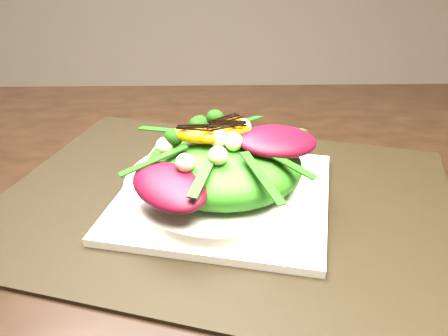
{
  "coord_description": "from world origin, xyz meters",
  "views": [
    {
      "loc": [
        0.28,
        -0.5,
        1.06
      ],
      "look_at": [
        0.29,
        -0.01,
        0.8
      ],
      "focal_mm": 38.0,
      "sensor_mm": 36.0,
      "label": 1
    }
  ],
  "objects_px": {
    "salad_bowl": "(224,185)",
    "lettuce_mound": "(224,165)",
    "orange_segment": "(221,128)",
    "plate_base": "(224,195)",
    "placemat": "(224,200)"
  },
  "relations": [
    {
      "from": "lettuce_mound",
      "to": "orange_segment",
      "type": "distance_m",
      "value": 0.04
    },
    {
      "from": "placemat",
      "to": "orange_segment",
      "type": "distance_m",
      "value": 0.09
    },
    {
      "from": "lettuce_mound",
      "to": "orange_segment",
      "type": "bearing_deg",
      "value": 99.53
    },
    {
      "from": "plate_base",
      "to": "orange_segment",
      "type": "xyz_separation_m",
      "value": [
        -0.0,
        0.02,
        0.08
      ]
    },
    {
      "from": "orange_segment",
      "to": "placemat",
      "type": "bearing_deg",
      "value": -80.47
    },
    {
      "from": "placemat",
      "to": "orange_segment",
      "type": "height_order",
      "value": "orange_segment"
    },
    {
      "from": "salad_bowl",
      "to": "orange_segment",
      "type": "height_order",
      "value": "orange_segment"
    },
    {
      "from": "plate_base",
      "to": "salad_bowl",
      "type": "xyz_separation_m",
      "value": [
        0.0,
        0.0,
        0.01
      ]
    },
    {
      "from": "plate_base",
      "to": "orange_segment",
      "type": "bearing_deg",
      "value": 99.53
    },
    {
      "from": "plate_base",
      "to": "orange_segment",
      "type": "relative_size",
      "value": 4.25
    },
    {
      "from": "salad_bowl",
      "to": "lettuce_mound",
      "type": "distance_m",
      "value": 0.03
    },
    {
      "from": "plate_base",
      "to": "salad_bowl",
      "type": "height_order",
      "value": "salad_bowl"
    },
    {
      "from": "placemat",
      "to": "orange_segment",
      "type": "bearing_deg",
      "value": 99.53
    },
    {
      "from": "placemat",
      "to": "plate_base",
      "type": "relative_size",
      "value": 2.18
    },
    {
      "from": "lettuce_mound",
      "to": "orange_segment",
      "type": "xyz_separation_m",
      "value": [
        -0.0,
        0.02,
        0.04
      ]
    }
  ]
}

